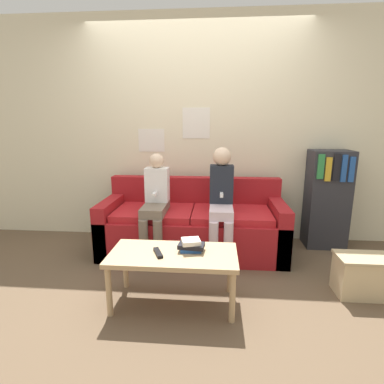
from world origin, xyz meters
name	(u,v)px	position (x,y,z in m)	size (l,w,h in m)	color
ground_plane	(189,272)	(0.00, 0.00, 0.00)	(10.00, 10.00, 0.00)	brown
wall_back	(196,131)	(0.00, 0.99, 1.30)	(8.00, 0.06, 2.60)	beige
couch	(193,227)	(0.00, 0.50, 0.28)	(1.95, 0.78, 0.78)	maroon
coffee_table	(173,259)	(-0.07, -0.51, 0.37)	(0.97, 0.48, 0.42)	tan
person_left	(155,202)	(-0.37, 0.31, 0.61)	(0.24, 0.54, 1.09)	#756656
person_right	(221,198)	(0.30, 0.33, 0.66)	(0.24, 0.54, 1.15)	silver
tv_remote	(158,253)	(-0.18, -0.54, 0.44)	(0.10, 0.17, 0.02)	black
book_stack	(191,245)	(0.06, -0.46, 0.47)	(0.21, 0.16, 0.09)	#23519E
bookshelf	(327,199)	(1.50, 0.78, 0.56)	(0.44, 0.34, 1.10)	#2D2D33
storage_box	(363,276)	(1.46, -0.27, 0.17)	(0.43, 0.28, 0.34)	#CCB284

